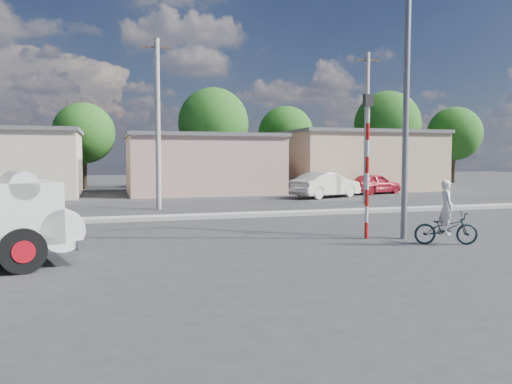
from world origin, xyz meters
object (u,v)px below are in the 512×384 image
object	(u,v)px
car_red	(374,184)
streetlight	(402,74)
cyclist	(446,218)
car_cream	(326,185)
traffic_pole	(367,153)
bicycle	(446,228)

from	to	relation	value
car_red	streetlight	size ratio (longest dim) A/B	0.45
cyclist	car_cream	size ratio (longest dim) A/B	0.33
traffic_pole	car_red	bearing A→B (deg)	59.32
bicycle	streetlight	xyz separation A→B (m)	(-0.72, 1.26, 4.50)
cyclist	car_cream	bearing A→B (deg)	6.33
streetlight	traffic_pole	bearing A→B (deg)	162.27
bicycle	car_red	xyz separation A→B (m)	(8.18, 18.14, 0.23)
cyclist	car_red	bearing A→B (deg)	-5.01
car_red	bicycle	bearing A→B (deg)	138.42
car_red	streetlight	bearing A→B (deg)	134.90
bicycle	streetlight	size ratio (longest dim) A/B	0.20
bicycle	car_cream	world-z (taller)	car_cream
bicycle	cyclist	distance (m)	0.30
car_cream	traffic_pole	size ratio (longest dim) A/B	1.08
cyclist	car_red	distance (m)	19.90
car_cream	streetlight	size ratio (longest dim) A/B	0.52
car_cream	bicycle	bearing A→B (deg)	144.78
car_cream	car_red	world-z (taller)	car_cream
traffic_pole	cyclist	bearing A→B (deg)	-43.30
traffic_pole	streetlight	distance (m)	2.56
bicycle	car_cream	distance (m)	16.65
car_cream	streetlight	distance (m)	16.16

